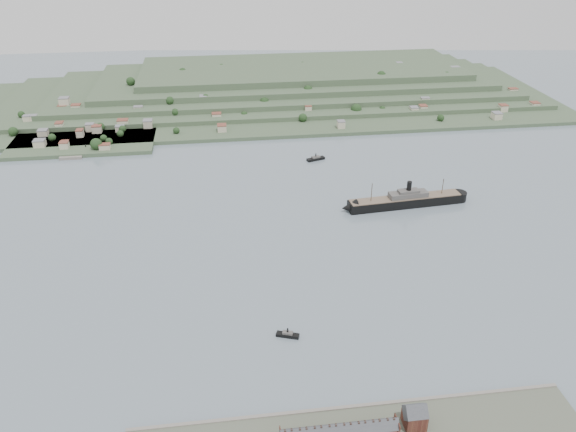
{
  "coord_description": "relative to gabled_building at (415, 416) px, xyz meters",
  "views": [
    {
      "loc": [
        -57.63,
        -343.19,
        220.78
      ],
      "look_at": [
        -7.68,
        30.0,
        14.45
      ],
      "focal_mm": 35.0,
      "sensor_mm": 36.0,
      "label": 1
    }
  ],
  "objects": [
    {
      "name": "ferry_east",
      "position": [
        11.36,
        332.17,
        -6.51
      ],
      "size": [
        19.26,
        10.72,
        6.97
      ],
      "color": "black",
      "rests_on": "ground"
    },
    {
      "name": "tugboat",
      "position": [
        -51.46,
        73.71,
        -6.7
      ],
      "size": [
        13.97,
        7.9,
        6.09
      ],
      "color": "black",
      "rests_on": "ground"
    },
    {
      "name": "gabled_building",
      "position": [
        0.0,
        0.0,
        0.0
      ],
      "size": [
        10.4,
        10.18,
        14.09
      ],
      "color": "#421D17",
      "rests_on": "ground"
    },
    {
      "name": "far_peninsula",
      "position": [
        0.41,
        557.1,
        3.69
      ],
      "size": [
        760.0,
        309.0,
        30.0
      ],
      "color": "#31452E",
      "rests_on": "ground"
    },
    {
      "name": "ground",
      "position": [
        -27.5,
        164.0,
        -8.19
      ],
      "size": [
        1400.0,
        1400.0,
        0.0
      ],
      "primitive_type": "plane",
      "color": "slate",
      "rests_on": "ground"
    },
    {
      "name": "ferry_west",
      "position": [
        -221.22,
        389.0,
        -6.6
      ],
      "size": [
        18.18,
        9.84,
        6.57
      ],
      "color": "black",
      "rests_on": "ground"
    },
    {
      "name": "steamship",
      "position": [
        66.14,
        224.69,
        -3.23
      ],
      "size": [
        112.02,
        21.98,
        26.86
      ],
      "color": "black",
      "rests_on": "ground"
    }
  ]
}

